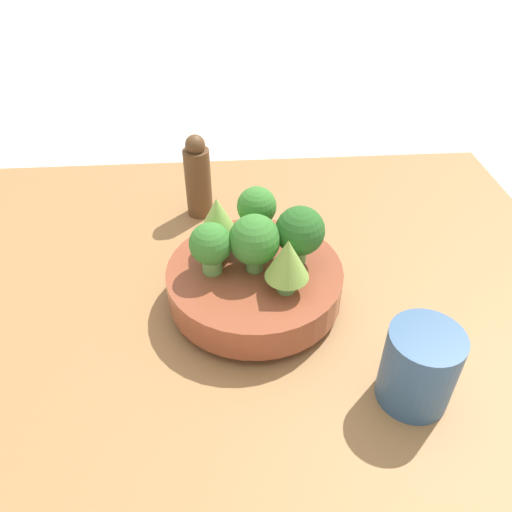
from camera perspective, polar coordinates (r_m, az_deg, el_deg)
ground_plane at (r=0.74m, az=-0.15°, el=-7.36°), size 6.00×6.00×0.00m
table at (r=0.73m, az=-0.15°, el=-6.29°), size 0.99×0.85×0.04m
bowl at (r=0.69m, az=0.00°, el=-2.91°), size 0.24×0.24×0.06m
broccoli_floret_center at (r=0.65m, az=0.00°, el=1.90°), size 0.07×0.07×0.08m
romanesco_piece_far at (r=0.61m, az=3.62°, el=-0.52°), size 0.06×0.06×0.08m
broccoli_floret_left at (r=0.66m, az=5.04°, el=2.78°), size 0.07×0.07×0.09m
broccoli_floret_right at (r=0.65m, az=-5.20°, el=1.19°), size 0.06×0.06×0.07m
broccoli_floret_front at (r=0.70m, az=0.08°, el=5.53°), size 0.06×0.06×0.08m
romanesco_piece_near at (r=0.67m, az=-4.43°, el=4.19°), size 0.06×0.06×0.09m
cup at (r=0.60m, az=18.12°, el=-11.97°), size 0.08×0.08×0.10m
pepper_mill at (r=0.86m, az=-6.66°, el=8.85°), size 0.04×0.04×0.15m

